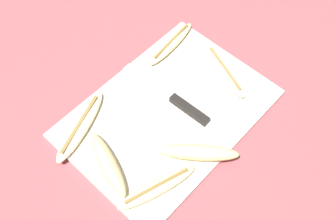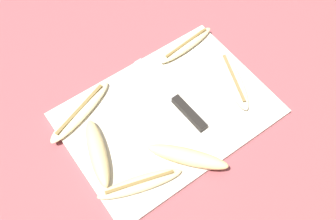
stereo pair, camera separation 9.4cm
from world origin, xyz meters
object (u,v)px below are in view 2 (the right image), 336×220
at_px(knife, 182,106).
at_px(banana_golden_short, 188,157).
at_px(banana_ripe_center, 186,45).
at_px(banana_mellow_near, 140,184).
at_px(banana_bright_far, 233,80).
at_px(banana_spotted_left, 97,151).
at_px(banana_soft_right, 80,111).

relative_size(knife, banana_golden_short, 1.59).
bearing_deg(banana_ripe_center, banana_mellow_near, -141.81).
distance_m(banana_bright_far, banana_golden_short, 0.24).
height_order(banana_spotted_left, banana_mellow_near, banana_spotted_left).
bearing_deg(banana_soft_right, banana_spotted_left, -101.20).
bearing_deg(banana_soft_right, banana_golden_short, -61.87).
distance_m(banana_golden_short, banana_mellow_near, 0.12).
xyz_separation_m(banana_golden_short, banana_soft_right, (-0.13, 0.25, -0.01)).
distance_m(banana_bright_far, banana_spotted_left, 0.38).
bearing_deg(banana_soft_right, knife, -32.29).
bearing_deg(banana_spotted_left, knife, -3.08).
relative_size(banana_spotted_left, banana_golden_short, 1.05).
relative_size(banana_bright_far, banana_soft_right, 0.91).
relative_size(banana_golden_short, banana_ripe_center, 0.92).
xyz_separation_m(banana_ripe_center, banana_soft_right, (-0.33, -0.01, 0.00)).
height_order(banana_spotted_left, banana_golden_short, banana_spotted_left).
bearing_deg(banana_bright_far, banana_golden_short, -155.60).
xyz_separation_m(banana_bright_far, banana_soft_right, (-0.36, 0.15, 0.00)).
bearing_deg(banana_bright_far, knife, 173.81).
bearing_deg(banana_mellow_near, banana_bright_far, 14.46).
relative_size(banana_spotted_left, banana_mellow_near, 0.91).
relative_size(banana_ripe_center, banana_soft_right, 0.88).
xyz_separation_m(banana_golden_short, banana_mellow_near, (-0.12, 0.01, -0.01)).
height_order(banana_soft_right, banana_mellow_near, banana_soft_right).
bearing_deg(banana_spotted_left, banana_golden_short, -39.83).
distance_m(banana_golden_short, banana_soft_right, 0.28).
bearing_deg(banana_golden_short, banana_bright_far, 24.40).
bearing_deg(knife, banana_soft_right, 145.42).
relative_size(banana_golden_short, banana_mellow_near, 0.87).
height_order(banana_golden_short, banana_soft_right, banana_golden_short).
bearing_deg(banana_ripe_center, banana_golden_short, -127.03).
bearing_deg(knife, banana_ripe_center, 47.06).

